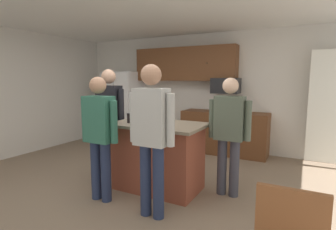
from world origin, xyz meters
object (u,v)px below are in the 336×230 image
(glass_pilsner, at_px, (151,118))
(person_guest_right, at_px, (229,129))
(microwave_over_range, at_px, (226,86))
(tumbler_amber, at_px, (129,118))
(person_elder_center, at_px, (110,115))
(mug_ceramic_white, at_px, (161,117))
(kitchen_island, at_px, (158,156))
(person_guest_by_door, at_px, (152,131))
(refrigerator, at_px, (123,107))
(person_host_foreground, at_px, (99,131))
(glass_dark_ale, at_px, (141,119))
(mug_blue_stoneware, at_px, (164,123))

(glass_pilsner, bearing_deg, person_guest_right, 15.25)
(microwave_over_range, bearing_deg, tumbler_amber, -105.98)
(microwave_over_range, distance_m, person_guest_right, 2.21)
(person_elder_center, distance_m, mug_ceramic_white, 0.91)
(kitchen_island, relative_size, tumbler_amber, 9.63)
(person_guest_right, distance_m, tumbler_amber, 1.40)
(kitchen_island, bearing_deg, person_guest_by_door, -65.51)
(refrigerator, bearing_deg, person_host_foreground, -57.90)
(kitchen_island, xyz_separation_m, person_guest_by_door, (0.33, -0.72, 0.53))
(glass_dark_ale, bearing_deg, refrigerator, 131.60)
(person_guest_by_door, bearing_deg, refrigerator, 17.38)
(mug_ceramic_white, distance_m, mug_blue_stoneware, 0.59)
(glass_dark_ale, distance_m, glass_pilsner, 0.20)
(glass_dark_ale, bearing_deg, microwave_over_range, 79.74)
(person_host_foreground, height_order, person_guest_by_door, person_guest_by_door)
(person_host_foreground, bearing_deg, kitchen_island, 0.00)
(person_elder_center, bearing_deg, person_host_foreground, -50.02)
(microwave_over_range, bearing_deg, person_guest_right, -72.91)
(kitchen_island, xyz_separation_m, tumbler_amber, (-0.38, -0.16, 0.55))
(refrigerator, relative_size, tumbler_amber, 12.90)
(person_host_foreground, distance_m, glass_dark_ale, 0.58)
(microwave_over_range, bearing_deg, kitchen_island, -97.93)
(person_host_foreground, xyz_separation_m, person_guest_by_door, (0.82, -0.05, 0.09))
(person_elder_center, relative_size, person_guest_by_door, 1.00)
(refrigerator, bearing_deg, person_elder_center, -57.91)
(glass_pilsner, bearing_deg, person_host_foreground, -121.34)
(kitchen_island, distance_m, person_host_foreground, 0.94)
(refrigerator, xyz_separation_m, glass_dark_ale, (2.14, -2.41, 0.16))
(kitchen_island, height_order, person_guest_right, person_guest_right)
(kitchen_island, height_order, tumbler_amber, tumbler_amber)
(person_guest_right, xyz_separation_m, person_guest_by_door, (-0.62, -0.98, 0.10))
(tumbler_amber, distance_m, mug_ceramic_white, 0.50)
(glass_pilsner, bearing_deg, microwave_over_range, 79.78)
(person_guest_right, bearing_deg, tumbler_amber, 2.14)
(glass_pilsner, distance_m, mug_ceramic_white, 0.28)
(person_guest_by_door, height_order, mug_ceramic_white, person_guest_by_door)
(person_guest_right, relative_size, glass_pilsner, 11.22)
(person_elder_center, height_order, mug_ceramic_white, person_elder_center)
(person_elder_center, bearing_deg, mug_blue_stoneware, -9.39)
(refrigerator, height_order, microwave_over_range, refrigerator)
(person_host_foreground, bearing_deg, tumbler_amber, 24.67)
(microwave_over_range, height_order, person_host_foreground, person_host_foreground)
(refrigerator, distance_m, glass_dark_ale, 3.23)
(kitchen_island, relative_size, glass_pilsner, 9.20)
(kitchen_island, xyz_separation_m, glass_pilsner, (-0.10, -0.03, 0.55))
(microwave_over_range, distance_m, mug_ceramic_white, 2.14)
(person_host_foreground, relative_size, tumbler_amber, 11.83)
(refrigerator, relative_size, person_guest_by_door, 1.01)
(glass_dark_ale, distance_m, mug_ceramic_white, 0.48)
(kitchen_island, xyz_separation_m, glass_dark_ale, (-0.14, -0.22, 0.56))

